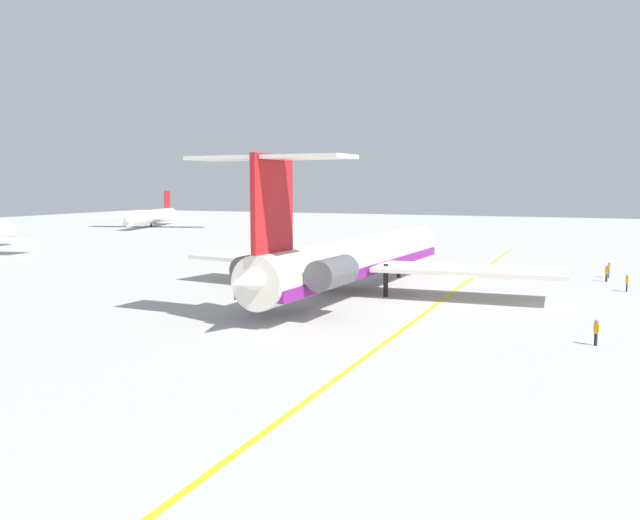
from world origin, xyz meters
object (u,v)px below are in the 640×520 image
(airliner_far_right, at_px, (150,217))
(ground_crew_portside, at_px, (607,271))
(ground_crew_near_tail, at_px, (627,280))
(main_jetliner, at_px, (354,258))
(safety_cone_nose, at_px, (551,271))
(ground_crew_near_nose, at_px, (609,268))
(safety_cone_wingtip, at_px, (271,258))
(ground_crew_starboard, at_px, (596,329))

(airliner_far_right, xyz_separation_m, ground_crew_portside, (-53.56, -100.05, -1.43))
(ground_crew_near_tail, relative_size, ground_crew_portside, 0.99)
(main_jetliner, relative_size, airliner_far_right, 1.50)
(ground_crew_portside, distance_m, safety_cone_nose, 7.45)
(ground_crew_near_nose, xyz_separation_m, safety_cone_nose, (1.16, 6.13, -0.80))
(airliner_far_right, bearing_deg, safety_cone_wingtip, 33.24)
(ground_crew_near_nose, height_order, safety_cone_wingtip, ground_crew_near_nose)
(main_jetliner, distance_m, airliner_far_right, 106.09)
(ground_crew_starboard, bearing_deg, safety_cone_wingtip, 94.36)
(main_jetliner, xyz_separation_m, safety_cone_nose, (22.44, -15.80, -3.09))
(main_jetliner, xyz_separation_m, ground_crew_near_nose, (21.28, -21.93, -2.29))
(ground_crew_portside, relative_size, safety_cone_wingtip, 3.15)
(airliner_far_right, bearing_deg, main_jetliner, 31.34)
(ground_crew_starboard, bearing_deg, ground_crew_near_nose, 42.77)
(safety_cone_nose, xyz_separation_m, safety_cone_wingtip, (-0.71, 35.84, 0.00))
(safety_cone_wingtip, bearing_deg, main_jetliner, -137.31)
(ground_crew_near_tail, bearing_deg, safety_cone_nose, 111.22)
(airliner_far_right, height_order, safety_cone_wingtip, airliner_far_right)
(airliner_far_right, xyz_separation_m, ground_crew_near_tail, (-59.89, -101.83, -1.44))
(safety_cone_nose, bearing_deg, airliner_far_right, 62.47)
(safety_cone_nose, relative_size, safety_cone_wingtip, 1.00)
(ground_crew_near_nose, xyz_separation_m, safety_cone_wingtip, (0.46, 41.98, -0.80))
(ground_crew_starboard, xyz_separation_m, safety_cone_nose, (35.04, 5.27, -0.79))
(ground_crew_starboard, distance_m, safety_cone_nose, 35.44)
(ground_crew_near_nose, xyz_separation_m, ground_crew_near_tail, (-9.65, -1.55, 0.01))
(airliner_far_right, height_order, ground_crew_near_nose, airliner_far_right)
(ground_crew_portside, height_order, safety_cone_wingtip, ground_crew_portside)
(ground_crew_near_nose, height_order, ground_crew_portside, ground_crew_portside)
(safety_cone_wingtip, bearing_deg, ground_crew_near_tail, -103.08)
(main_jetliner, bearing_deg, safety_cone_wingtip, 45.44)
(ground_crew_portside, distance_m, safety_cone_wingtip, 41.92)
(airliner_far_right, xyz_separation_m, ground_crew_starboard, (-84.12, -99.42, -1.46))
(ground_crew_near_tail, relative_size, safety_cone_wingtip, 3.12)
(safety_cone_wingtip, bearing_deg, ground_crew_starboard, -129.87)
(main_jetliner, height_order, ground_crew_starboard, main_jetliner)
(airliner_far_right, distance_m, ground_crew_starboard, 130.24)
(main_jetliner, relative_size, safety_cone_nose, 77.10)
(ground_crew_near_nose, distance_m, safety_cone_nose, 6.29)
(ground_crew_near_tail, distance_m, safety_cone_nose, 13.29)
(main_jetliner, xyz_separation_m, ground_crew_portside, (17.96, -21.69, -2.27))
(ground_crew_near_nose, bearing_deg, main_jetliner, -140.53)
(safety_cone_nose, bearing_deg, ground_crew_near_tail, -144.62)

